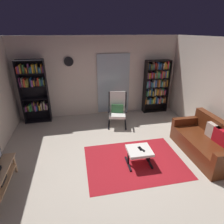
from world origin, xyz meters
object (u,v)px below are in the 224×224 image
(bookshelf_near_tv, at_px, (34,89))
(lounge_armchair, at_px, (117,108))
(leather_sofa, at_px, (207,143))
(ottoman, at_px, (139,152))
(bookshelf_near_sofa, at_px, (156,85))
(cell_phone, at_px, (140,149))
(tv_remote, at_px, (142,150))
(wall_clock, at_px, (69,61))

(bookshelf_near_tv, relative_size, lounge_armchair, 1.92)
(leather_sofa, distance_m, ottoman, 1.70)
(ottoman, bearing_deg, bookshelf_near_sofa, 60.96)
(leather_sofa, xyz_separation_m, cell_phone, (-1.68, -0.01, 0.07))
(tv_remote, height_order, cell_phone, tv_remote)
(bookshelf_near_tv, bearing_deg, ottoman, -46.98)
(lounge_armchair, bearing_deg, wall_clock, 146.78)
(lounge_armchair, distance_m, wall_clock, 2.09)
(cell_phone, bearing_deg, bookshelf_near_tv, 126.06)
(bookshelf_near_tv, distance_m, ottoman, 3.77)
(ottoman, xyz_separation_m, tv_remote, (0.05, -0.03, 0.08))
(bookshelf_near_sofa, distance_m, lounge_armchair, 1.79)
(leather_sofa, distance_m, wall_clock, 4.48)
(lounge_armchair, distance_m, tv_remote, 2.03)
(bookshelf_near_tv, xyz_separation_m, bookshelf_near_sofa, (4.04, 0.04, -0.10))
(bookshelf_near_sofa, distance_m, leather_sofa, 2.80)
(bookshelf_near_sofa, relative_size, leather_sofa, 1.07)
(bookshelf_near_tv, distance_m, bookshelf_near_sofa, 4.04)
(wall_clock, bearing_deg, bookshelf_near_tv, -170.98)
(tv_remote, bearing_deg, cell_phone, 90.87)
(cell_phone, relative_size, wall_clock, 0.48)
(bookshelf_near_sofa, xyz_separation_m, tv_remote, (-1.47, -2.78, -0.60))
(ottoman, height_order, wall_clock, wall_clock)
(bookshelf_near_sofa, height_order, cell_phone, bookshelf_near_sofa)
(leather_sofa, bearing_deg, cell_phone, -179.60)
(lounge_armchair, xyz_separation_m, tv_remote, (0.09, -2.02, -0.15))
(cell_phone, bearing_deg, leather_sofa, -7.10)
(lounge_armchair, bearing_deg, bookshelf_near_tv, 164.00)
(leather_sofa, height_order, lounge_armchair, lounge_armchair)
(tv_remote, relative_size, cell_phone, 1.03)
(ottoman, height_order, tv_remote, tv_remote)
(bookshelf_near_sofa, bearing_deg, cell_phone, -118.81)
(cell_phone, bearing_deg, ottoman, -147.81)
(bookshelf_near_tv, bearing_deg, bookshelf_near_sofa, 0.61)
(lounge_armchair, bearing_deg, bookshelf_near_sofa, 25.88)
(wall_clock, bearing_deg, ottoman, -64.13)
(bookshelf_near_tv, height_order, ottoman, bookshelf_near_tv)
(bookshelf_near_sofa, xyz_separation_m, wall_clock, (-2.92, 0.14, 0.87))
(wall_clock, bearing_deg, lounge_armchair, -33.22)
(bookshelf_near_sofa, bearing_deg, tv_remote, -117.90)
(ottoman, relative_size, wall_clock, 1.83)
(tv_remote, bearing_deg, leather_sofa, -20.75)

